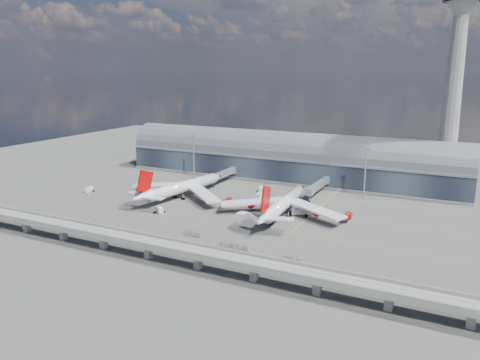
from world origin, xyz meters
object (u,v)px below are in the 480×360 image
at_px(service_truck_1, 159,210).
at_px(service_truck_0, 89,190).
at_px(floodlight_mast_left, 194,155).
at_px(floodlight_mast_right, 365,172).
at_px(service_truck_2, 302,212).
at_px(control_tower, 453,93).
at_px(service_truck_5, 261,190).
at_px(service_truck_4, 259,196).
at_px(service_truck_3, 309,210).
at_px(airliner_left, 180,188).
at_px(cargo_train_2, 292,260).
at_px(airliner_right, 283,205).
at_px(cargo_train_0, 193,234).
at_px(cargo_train_1, 234,246).

bearing_deg(service_truck_1, service_truck_0, 108.43).
distance_m(floodlight_mast_left, service_truck_1, 71.20).
bearing_deg(floodlight_mast_left, service_truck_0, -121.07).
bearing_deg(floodlight_mast_right, service_truck_2, -114.77).
xyz_separation_m(control_tower, service_truck_5, (-85.98, -40.39, -50.26)).
bearing_deg(service_truck_4, service_truck_3, -23.80).
height_order(service_truck_3, service_truck_5, service_truck_3).
xyz_separation_m(airliner_left, service_truck_5, (31.48, 28.59, -4.09)).
bearing_deg(floodlight_mast_left, cargo_train_2, -43.72).
height_order(service_truck_4, cargo_train_2, service_truck_4).
bearing_deg(service_truck_3, service_truck_2, -79.57).
bearing_deg(airliner_right, cargo_train_0, -122.53).
relative_size(floodlight_mast_left, cargo_train_1, 2.15).
xyz_separation_m(service_truck_0, service_truck_2, (113.25, 12.50, 0.28)).
height_order(floodlight_mast_left, floodlight_mast_right, same).
bearing_deg(service_truck_0, floodlight_mast_right, 5.87).
distance_m(service_truck_2, service_truck_3, 4.51).
bearing_deg(service_truck_2, floodlight_mast_right, -50.97).
bearing_deg(floodlight_mast_right, airliner_right, -119.77).
bearing_deg(service_truck_4, service_truck_5, 107.98).
bearing_deg(service_truck_5, floodlight_mast_right, -8.00).
bearing_deg(control_tower, cargo_train_0, -126.29).
bearing_deg(service_truck_5, service_truck_0, -174.99).
distance_m(service_truck_2, cargo_train_1, 49.38).
distance_m(airliner_left, cargo_train_1, 73.33).
height_order(service_truck_1, service_truck_4, service_truck_4).
distance_m(floodlight_mast_left, service_truck_4, 60.48).
bearing_deg(service_truck_0, service_truck_5, 10.63).
height_order(service_truck_0, cargo_train_1, service_truck_0).
bearing_deg(service_truck_4, service_truck_0, -164.37).
bearing_deg(service_truck_5, service_truck_3, -56.81).
height_order(control_tower, floodlight_mast_left, control_tower).
bearing_deg(airliner_left, floodlight_mast_left, 123.04).
bearing_deg(service_truck_2, service_truck_1, 87.58).
bearing_deg(service_truck_5, control_tower, 3.50).
relative_size(service_truck_3, service_truck_5, 1.05).
bearing_deg(airliner_right, control_tower, 46.71).
distance_m(floodlight_mast_left, cargo_train_2, 133.02).
bearing_deg(control_tower, floodlight_mast_right, -141.34).
bearing_deg(airliner_left, service_truck_1, -68.51).
distance_m(service_truck_1, cargo_train_1, 54.83).
bearing_deg(cargo_train_2, service_truck_3, 13.74).
bearing_deg(cargo_train_1, cargo_train_0, 79.23).
bearing_deg(service_truck_3, control_tower, 90.06).
bearing_deg(service_truck_5, airliner_left, -159.41).
xyz_separation_m(control_tower, cargo_train_1, (-62.39, -117.18, -50.81)).
height_order(control_tower, service_truck_0, control_tower).
relative_size(control_tower, service_truck_5, 17.28).
height_order(cargo_train_0, cargo_train_2, cargo_train_0).
height_order(service_truck_2, service_truck_5, service_truck_2).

